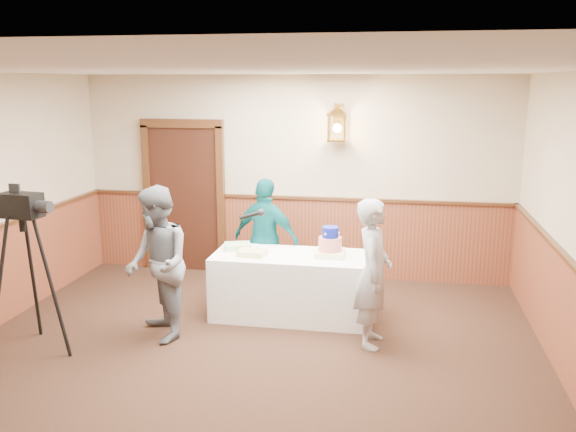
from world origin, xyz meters
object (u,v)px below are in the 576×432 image
sheet_cake_green (238,246)px  baker (373,273)px  tiered_cake (330,245)px  interviewer (157,264)px  assistant_p (266,239)px  tv_camera_rig (28,282)px  sheet_cake_yellow (252,253)px  display_table (291,285)px

sheet_cake_green → baker: bearing=-24.3°
baker → tiered_cake: bearing=41.1°
interviewer → assistant_p: 1.66m
sheet_cake_green → interviewer: 1.15m
tiered_cake → tv_camera_rig: tv_camera_rig is taller
interviewer → sheet_cake_green: bearing=113.3°
tv_camera_rig → tiered_cake: bearing=32.9°
tiered_cake → sheet_cake_green: bearing=175.5°
baker → sheet_cake_yellow: bearing=72.5°
assistant_p → tv_camera_rig: size_ratio=0.94×
sheet_cake_yellow → tiered_cake: bearing=9.2°
display_table → sheet_cake_green: (-0.67, 0.11, 0.41)m
display_table → tv_camera_rig: bearing=-149.7°
display_table → sheet_cake_yellow: 0.60m
sheet_cake_green → assistant_p: assistant_p is taller
sheet_cake_yellow → tv_camera_rig: tv_camera_rig is taller
interviewer → assistant_p: (0.86, 1.41, -0.06)m
tiered_cake → assistant_p: size_ratio=0.22×
sheet_cake_yellow → baker: bearing=-20.0°
display_table → baker: size_ratio=1.15×
tiered_cake → assistant_p: bearing=148.7°
sheet_cake_yellow → interviewer: size_ratio=0.19×
sheet_cake_green → assistant_p: size_ratio=0.20×
sheet_cake_green → tv_camera_rig: 2.33m
display_table → assistant_p: (-0.41, 0.55, 0.40)m
tiered_cake → sheet_cake_green: size_ratio=1.13×
baker → tv_camera_rig: bearing=105.6°
baker → assistant_p: bearing=52.1°
display_table → sheet_cake_green: 0.79m
tiered_cake → tv_camera_rig: size_ratio=0.21×
display_table → assistant_p: assistant_p is taller
baker → tv_camera_rig: size_ratio=0.95×
sheet_cake_green → tiered_cake: bearing=-4.5°
tiered_cake → display_table: bearing=-177.1°
display_table → interviewer: (-1.28, -0.87, 0.45)m
display_table → tiered_cake: size_ratio=5.25×
tiered_cake → sheet_cake_green: 1.12m
display_table → sheet_cake_green: size_ratio=5.94×
display_table → tv_camera_rig: (-2.43, -1.42, 0.36)m
tiered_cake → baker: baker is taller
sheet_cake_green → display_table: bearing=-9.3°
tiered_cake → sheet_cake_green: (-1.11, 0.09, -0.10)m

